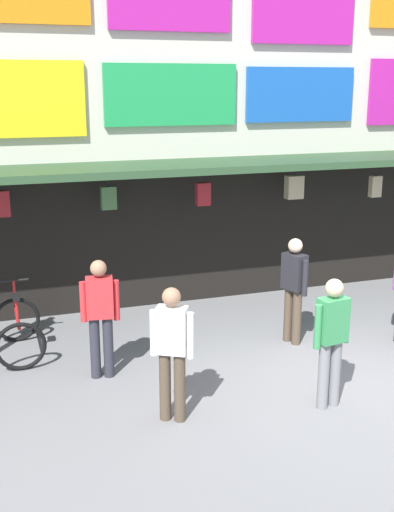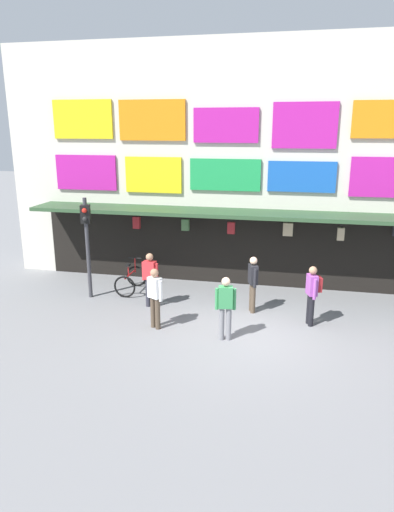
{
  "view_description": "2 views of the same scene",
  "coord_description": "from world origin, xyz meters",
  "px_view_note": "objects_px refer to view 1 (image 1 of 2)",
  "views": [
    {
      "loc": [
        -4.37,
        -6.74,
        3.94
      ],
      "look_at": [
        -1.53,
        1.68,
        1.51
      ],
      "focal_mm": 44.42,
      "sensor_mm": 36.0,
      "label": 1
    },
    {
      "loc": [
        1.04,
        -11.05,
        5.26
      ],
      "look_at": [
        -1.7,
        1.76,
        1.55
      ],
      "focal_mm": 32.03,
      "sensor_mm": 36.0,
      "label": 2
    }
  ],
  "objects_px": {
    "pedestrian_in_green": "(332,336)",
    "pedestrian_in_yellow": "(100,312)",
    "bicycle_parked": "(18,330)",
    "pedestrian_in_black": "(172,347)",
    "pedestrian_in_red": "(294,285)"
  },
  "relations": [
    {
      "from": "bicycle_parked",
      "to": "pedestrian_in_red",
      "type": "bearing_deg",
      "value": -12.0
    },
    {
      "from": "pedestrian_in_black",
      "to": "pedestrian_in_yellow",
      "type": "height_order",
      "value": "same"
    },
    {
      "from": "pedestrian_in_black",
      "to": "pedestrian_in_yellow",
      "type": "relative_size",
      "value": 1.0
    },
    {
      "from": "pedestrian_in_yellow",
      "to": "pedestrian_in_green",
      "type": "bearing_deg",
      "value": -34.38
    },
    {
      "from": "pedestrian_in_black",
      "to": "pedestrian_in_yellow",
      "type": "bearing_deg",
      "value": 112.43
    },
    {
      "from": "pedestrian_in_green",
      "to": "pedestrian_in_yellow",
      "type": "relative_size",
      "value": 1.0
    },
    {
      "from": "bicycle_parked",
      "to": "pedestrian_in_red",
      "type": "xyz_separation_m",
      "value": [
        4.09,
        -0.87,
        0.55
      ]
    },
    {
      "from": "pedestrian_in_black",
      "to": "pedestrian_in_red",
      "type": "xyz_separation_m",
      "value": [
        2.45,
        1.68,
        0.0
      ]
    },
    {
      "from": "bicycle_parked",
      "to": "pedestrian_in_red",
      "type": "height_order",
      "value": "pedestrian_in_red"
    },
    {
      "from": "bicycle_parked",
      "to": "pedestrian_in_black",
      "type": "bearing_deg",
      "value": -57.35
    },
    {
      "from": "pedestrian_in_black",
      "to": "pedestrian_in_red",
      "type": "height_order",
      "value": "same"
    },
    {
      "from": "bicycle_parked",
      "to": "pedestrian_in_yellow",
      "type": "height_order",
      "value": "pedestrian_in_yellow"
    },
    {
      "from": "pedestrian_in_green",
      "to": "bicycle_parked",
      "type": "bearing_deg",
      "value": 141.4
    },
    {
      "from": "bicycle_parked",
      "to": "pedestrian_in_green",
      "type": "height_order",
      "value": "pedestrian_in_green"
    },
    {
      "from": "pedestrian_in_black",
      "to": "pedestrian_in_green",
      "type": "bearing_deg",
      "value": -8.96
    }
  ]
}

